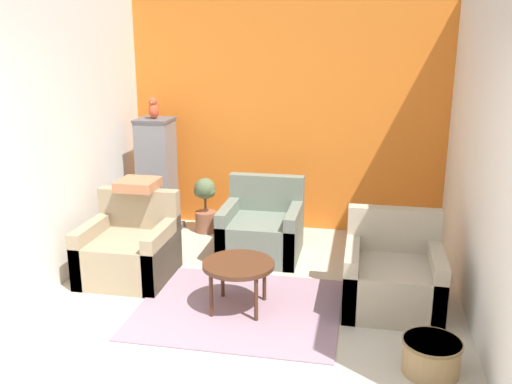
% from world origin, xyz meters
% --- Properties ---
extents(wall_back_accent, '(3.92, 0.06, 2.79)m').
position_xyz_m(wall_back_accent, '(0.00, 3.79, 1.39)').
color(wall_back_accent, orange).
rests_on(wall_back_accent, ground_plane).
extents(wall_left, '(0.06, 3.76, 2.79)m').
position_xyz_m(wall_left, '(-1.93, 1.88, 1.39)').
color(wall_left, silver).
rests_on(wall_left, ground_plane).
extents(wall_right, '(0.06, 3.76, 2.79)m').
position_xyz_m(wall_right, '(1.93, 1.88, 1.39)').
color(wall_right, silver).
rests_on(wall_right, ground_plane).
extents(area_rug, '(1.79, 1.50, 0.01)m').
position_xyz_m(area_rug, '(-0.07, 1.46, 0.01)').
color(area_rug, gray).
rests_on(area_rug, ground_plane).
extents(coffee_table, '(0.64, 0.64, 0.45)m').
position_xyz_m(coffee_table, '(-0.07, 1.46, 0.40)').
color(coffee_table, '#472819').
rests_on(coffee_table, ground_plane).
extents(armchair_left, '(0.84, 0.83, 0.83)m').
position_xyz_m(armchair_left, '(-1.30, 1.93, 0.28)').
color(armchair_left, '#9E896B').
rests_on(armchair_left, ground_plane).
extents(armchair_right, '(0.84, 0.83, 0.83)m').
position_xyz_m(armchair_right, '(1.26, 1.78, 0.28)').
color(armchair_right, tan).
rests_on(armchair_right, ground_plane).
extents(armchair_middle, '(0.84, 0.83, 0.83)m').
position_xyz_m(armchair_middle, '(-0.11, 2.77, 0.28)').
color(armchair_middle, slate).
rests_on(armchair_middle, ground_plane).
extents(birdcage, '(0.51, 0.51, 1.41)m').
position_xyz_m(birdcage, '(-1.50, 3.27, 0.69)').
color(birdcage, '#555559').
rests_on(birdcage, ground_plane).
extents(parrot, '(0.12, 0.21, 0.26)m').
position_xyz_m(parrot, '(-1.50, 3.27, 1.52)').
color(parrot, '#D14C2D').
rests_on(parrot, birdcage).
extents(potted_plant, '(0.29, 0.26, 0.68)m').
position_xyz_m(potted_plant, '(-0.93, 3.38, 0.37)').
color(potted_plant, brown).
rests_on(potted_plant, ground_plane).
extents(wicker_basket, '(0.43, 0.43, 0.26)m').
position_xyz_m(wicker_basket, '(1.51, 0.77, 0.14)').
color(wicker_basket, '#A37F51').
rests_on(wicker_basket, ground_plane).
extents(throw_pillow, '(0.39, 0.39, 0.10)m').
position_xyz_m(throw_pillow, '(-1.30, 2.24, 0.88)').
color(throw_pillow, '#B2704C').
rests_on(throw_pillow, armchair_left).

